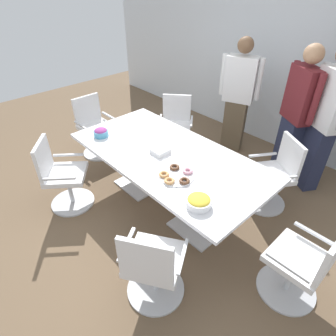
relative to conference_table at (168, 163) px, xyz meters
The scene contains 16 objects.
ground_plane 0.63m from the conference_table, ahead, with size 10.00×10.00×0.01m, color brown.
back_wall 2.52m from the conference_table, 90.00° to the left, with size 8.00×0.10×2.80m, color silver.
conference_table is the anchor object (origin of this frame).
office_chair_0 1.30m from the conference_table, 48.72° to the right, with size 0.75×0.75×0.91m.
office_chair_1 1.72m from the conference_table, ahead, with size 0.54×0.54×0.91m.
office_chair_2 1.30m from the conference_table, 47.66° to the left, with size 0.75×0.75×0.91m.
office_chair_3 1.30m from the conference_table, 131.63° to the left, with size 0.76×0.76×0.91m.
office_chair_4 1.72m from the conference_table, behind, with size 0.54×0.54×0.91m.
office_chair_5 1.30m from the conference_table, 132.60° to the right, with size 0.76×0.76×0.91m.
person_standing_0 1.77m from the conference_table, 99.50° to the left, with size 0.60×0.36×1.74m.
person_standing_1 1.83m from the conference_table, 68.72° to the left, with size 0.56×0.42×1.80m.
person_standing_2 1.98m from the conference_table, 58.65° to the left, with size 0.56×0.42×1.87m.
snack_bowl_chips_yellow 0.92m from the conference_table, 25.18° to the right, with size 0.23×0.23×0.10m.
snack_bowl_candy_mix 0.96m from the conference_table, 159.22° to the right, with size 0.18×0.18×0.11m.
donut_platter 0.47m from the conference_table, 31.91° to the right, with size 0.36×0.36×0.04m.
napkin_pile 0.18m from the conference_table, 144.09° to the right, with size 0.18×0.18×0.06m, color white.
Camera 1 is at (2.01, -1.87, 2.50)m, focal length 30.29 mm.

